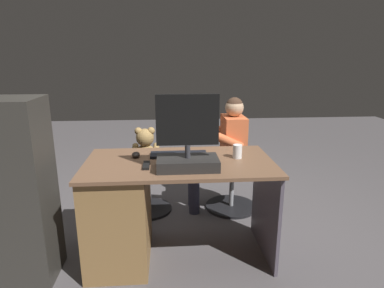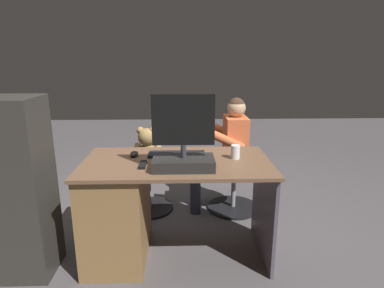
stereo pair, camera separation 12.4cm
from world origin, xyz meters
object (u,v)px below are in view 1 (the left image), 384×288
at_px(cup, 237,151).
at_px(visitor_chair, 232,183).
at_px(teddy_bear, 145,148).
at_px(desk, 132,208).
at_px(office_chair_teddy, 147,184).
at_px(person, 223,146).
at_px(computer_mouse, 136,155).
at_px(monitor, 188,149).
at_px(keyboard, 179,154).
at_px(tv_remote, 146,165).

xyz_separation_m(cup, visitor_chair, (-0.11, -0.71, -0.54)).
bearing_deg(teddy_bear, visitor_chair, 178.43).
bearing_deg(desk, office_chair_teddy, -94.52).
relative_size(visitor_chair, person, 0.46).
xyz_separation_m(computer_mouse, person, (-0.76, -0.63, -0.13)).
bearing_deg(computer_mouse, cup, 173.74).
distance_m(monitor, cup, 0.43).
bearing_deg(keyboard, cup, 168.33).
distance_m(computer_mouse, cup, 0.75).
bearing_deg(cup, teddy_bear, -45.76).
relative_size(computer_mouse, visitor_chair, 0.19).
height_order(tv_remote, visitor_chair, tv_remote).
distance_m(monitor, office_chair_teddy, 1.16).
bearing_deg(computer_mouse, keyboard, -178.79).
bearing_deg(visitor_chair, office_chair_teddy, -0.70).
height_order(keyboard, office_chair_teddy, keyboard).
xyz_separation_m(monitor, person, (-0.40, -0.91, -0.24)).
xyz_separation_m(desk, person, (-0.80, -0.75, 0.24)).
xyz_separation_m(office_chair_teddy, teddy_bear, (-0.00, -0.01, 0.35)).
bearing_deg(desk, person, -136.62).
bearing_deg(office_chair_teddy, desk, 85.48).
height_order(desk, computer_mouse, computer_mouse).
distance_m(monitor, person, 1.02).
xyz_separation_m(tv_remote, teddy_bear, (0.06, -0.87, -0.13)).
distance_m(desk, monitor, 0.65).
bearing_deg(keyboard, desk, 20.33).
bearing_deg(person, keyboard, 54.29).
xyz_separation_m(monitor, keyboard, (0.05, -0.29, -0.13)).
bearing_deg(tv_remote, desk, -39.72).
xyz_separation_m(keyboard, office_chair_teddy, (0.29, -0.63, -0.49)).
relative_size(monitor, cup, 4.92).
relative_size(tv_remote, office_chair_teddy, 0.32).
height_order(desk, person, person).
bearing_deg(keyboard, office_chair_teddy, -65.52).
height_order(cup, visitor_chair, cup).
bearing_deg(tv_remote, office_chair_teddy, -86.31).
xyz_separation_m(desk, keyboard, (-0.35, -0.13, 0.36)).
height_order(keyboard, tv_remote, keyboard).
height_order(desk, tv_remote, tv_remote).
height_order(cup, teddy_bear, cup).
xyz_separation_m(cup, person, (-0.02, -0.71, -0.16)).
bearing_deg(office_chair_teddy, keyboard, 114.48).
height_order(monitor, cup, monitor).
height_order(cup, tv_remote, cup).
xyz_separation_m(desk, cup, (-0.77, -0.04, 0.40)).
xyz_separation_m(keyboard, computer_mouse, (0.31, 0.01, 0.01)).
bearing_deg(monitor, visitor_chair, -118.36).
distance_m(tv_remote, office_chair_teddy, 0.99).
xyz_separation_m(computer_mouse, tv_remote, (-0.09, 0.22, -0.01)).
bearing_deg(visitor_chair, monitor, 61.64).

